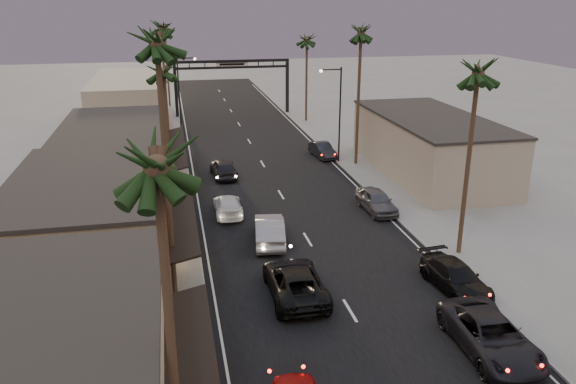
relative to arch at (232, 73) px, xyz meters
name	(u,v)px	position (x,y,z in m)	size (l,w,h in m)	color
ground	(274,183)	(0.00, -30.00, -5.53)	(200.00, 200.00, 0.00)	slate
road	(264,167)	(0.00, -25.00, -5.53)	(14.00, 120.00, 0.02)	black
sidewalk_left	(161,153)	(-9.50, -18.00, -5.47)	(5.00, 92.00, 0.12)	slate
sidewalk_right	(340,143)	(9.50, -18.00, -5.47)	(5.00, 92.00, 0.12)	slate
storefront_mid	(91,228)	(-13.00, -44.00, -2.78)	(8.00, 14.00, 5.50)	gray
storefront_far	(115,157)	(-13.00, -28.00, -3.03)	(8.00, 16.00, 5.00)	#C4B695
storefront_dist	(130,103)	(-13.00, -5.00, -2.53)	(8.00, 20.00, 6.00)	gray
building_right	(429,146)	(14.00, -30.00, -3.03)	(8.00, 18.00, 5.00)	gray
arch	(232,73)	(0.00, 0.00, 0.00)	(15.20, 0.40, 7.27)	black
streetlight_right	(337,107)	(6.92, -25.00, -0.20)	(2.13, 0.30, 9.00)	black
streetlight_left	(182,91)	(-6.92, -12.00, -0.20)	(2.13, 0.30, 9.00)	black
palm_la	(156,151)	(-8.60, -61.00, 5.91)	(3.20, 3.20, 13.20)	#38281C
palm_lb	(156,35)	(-8.60, -48.00, 7.85)	(3.20, 3.20, 15.20)	#38281C
palm_lc	(162,66)	(-8.60, -34.00, 4.94)	(3.20, 3.20, 12.20)	#38281C
palm_ld	(161,24)	(-8.60, -15.00, 6.88)	(3.20, 3.20, 14.20)	#38281C
palm_ra	(479,65)	(8.60, -46.00, 5.91)	(3.20, 3.20, 13.20)	#38281C
palm_rb	(361,28)	(8.60, -26.00, 6.88)	(3.20, 3.20, 14.20)	#38281C
palm_rc	(307,36)	(8.60, -6.00, 4.94)	(3.20, 3.20, 12.20)	#38281C
palm_far	(164,24)	(-8.30, 8.00, 5.91)	(3.20, 3.20, 13.20)	#38281C
oncoming_pickup	(295,281)	(-2.40, -48.92, -4.70)	(2.78, 6.03, 1.68)	black
oncoming_silver	(270,230)	(-2.50, -41.87, -4.67)	(1.82, 5.23, 1.72)	gray
oncoming_white	(228,205)	(-4.60, -36.37, -4.85)	(1.93, 4.74, 1.37)	silver
oncoming_dgrey	(224,168)	(-4.01, -27.29, -4.72)	(1.93, 4.80, 1.63)	black
curbside_near	(491,336)	(5.01, -55.59, -4.70)	(2.76, 5.99, 1.67)	black
curbside_black	(456,277)	(6.20, -50.09, -4.78)	(2.10, 5.16, 1.50)	black
curbside_grey	(377,201)	(6.20, -37.99, -4.73)	(1.90, 4.73, 1.61)	#46464B
curbside_far	(322,150)	(6.20, -22.78, -4.82)	(1.51, 4.34, 1.43)	black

